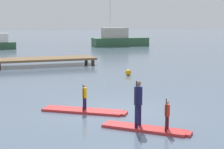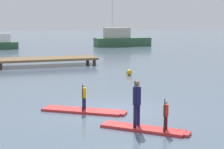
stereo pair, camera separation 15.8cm
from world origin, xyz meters
name	(u,v)px [view 2 (the right image)]	position (x,y,z in m)	size (l,w,h in m)	color
ground_plane	(114,110)	(0.00, 0.00, 0.00)	(240.00, 240.00, 0.00)	slate
paddleboard_near	(84,111)	(-1.30, 0.11, 0.05)	(3.35, 2.63, 0.10)	red
paddler_child_solo	(84,96)	(-1.29, 0.09, 0.70)	(0.28, 0.33, 1.11)	#19194C
paddleboard_far	(145,129)	(0.07, -3.07, 0.05)	(2.71, 2.59, 0.10)	red
paddler_adult	(137,101)	(-0.15, -2.87, 1.04)	(0.41, 0.42, 1.68)	#19194C
paddler_child_front	(166,114)	(0.61, -3.59, 0.67)	(0.30, 0.31, 1.13)	#4C1419
fishing_boat_green_midground	(121,39)	(13.49, 35.28, 1.01)	(8.17, 2.46, 7.47)	#2D5638
floating_dock	(47,59)	(-0.28, 16.24, 0.54)	(8.28, 2.77, 0.64)	brown
mooring_buoy_near	(129,72)	(4.24, 8.83, 0.21)	(0.41, 0.41, 0.41)	orange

